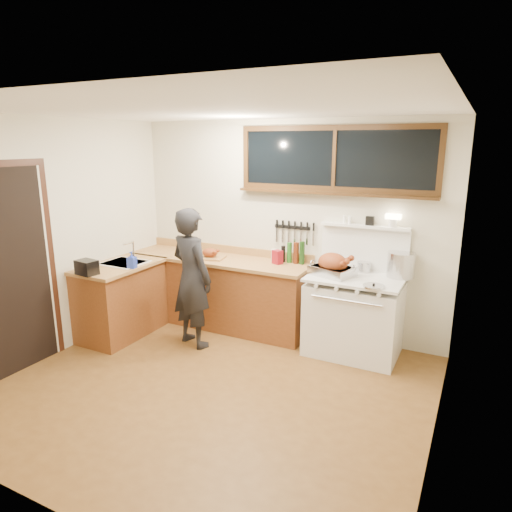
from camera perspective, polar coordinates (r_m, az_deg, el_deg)
The scene contains 20 objects.
ground_plane at distance 4.64m, azimuth -5.50°, elevation -16.31°, with size 4.00×3.50×0.02m, color brown.
room_shell at distance 4.07m, azimuth -6.05°, elevation 4.32°, with size 4.10×3.60×2.65m.
counter_back at distance 5.97m, azimuth -4.71°, elevation -4.34°, with size 2.44×0.64×1.00m.
counter_left at distance 5.87m, azimuth -16.52°, elevation -5.22°, with size 0.64×1.09×0.90m.
sink_unit at distance 5.80m, azimuth -16.14°, elevation -1.35°, with size 0.50×0.45×0.37m.
vintage_stove at distance 5.26m, azimuth 12.17°, elevation -7.04°, with size 1.02×0.74×1.57m.
back_window at distance 5.33m, azimuth 9.71°, elevation 10.97°, with size 2.32×0.13×0.77m.
left_doorway at distance 5.18m, azimuth -28.26°, elevation -1.57°, with size 0.02×1.04×2.17m.
knife_strip at distance 5.59m, azimuth 4.72°, elevation 3.46°, with size 0.52×0.03×0.28m.
man at distance 5.30m, azimuth -8.05°, elevation -2.74°, with size 0.68×0.55×1.63m.
soap_bottle at distance 5.50m, azimuth -15.26°, elevation -0.48°, with size 0.10×0.11×0.20m.
toaster at distance 5.40m, azimuth -20.40°, elevation -1.34°, with size 0.25×0.19×0.16m.
cutting_board at distance 5.80m, azimuth -5.76°, elevation 0.20°, with size 0.41×0.34×0.13m.
roast_turkey at distance 5.10m, azimuth 9.60°, elevation -1.25°, with size 0.53×0.46×0.25m.
stockpot at distance 5.20m, azimuth 17.68°, elevation -1.04°, with size 0.38×0.38×0.28m.
saucepan at distance 5.32m, azimuth 13.34°, elevation -1.31°, with size 0.17×0.28×0.11m.
pot_lid at distance 4.79m, azimuth 14.49°, elevation -3.66°, with size 0.28×0.28×0.04m.
coffee_tin at distance 5.51m, azimuth 2.69°, elevation -0.14°, with size 0.14×0.13×0.17m.
pitcher at distance 5.61m, azimuth 2.33°, elevation 0.07°, with size 0.09×0.09×0.16m.
bottle_cluster at distance 5.54m, azimuth 4.82°, elevation 0.38°, with size 0.30×0.07×0.28m.
Camera 1 is at (2.18, -3.37, 2.33)m, focal length 32.00 mm.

